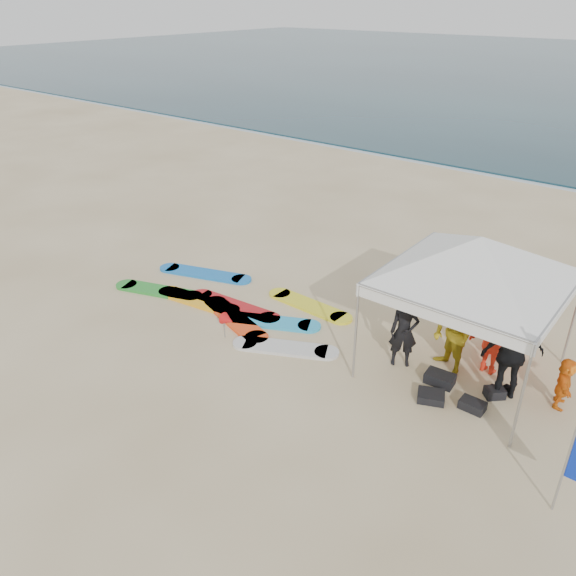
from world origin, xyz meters
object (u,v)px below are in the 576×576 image
(person_black_a, at_px, (404,331))
(person_black_b, at_px, (512,353))
(person_seated, at_px, (564,383))
(canopy_tent, at_px, (482,237))
(person_orange_b, at_px, (506,315))
(person_orange_a, at_px, (495,337))
(person_yellow, at_px, (453,334))
(surfboard_spread, at_px, (234,306))
(marker_pennant, at_px, (228,320))

(person_black_a, bearing_deg, person_black_b, -23.37)
(person_seated, xyz_separation_m, canopy_tent, (-1.92, -0.08, 2.43))
(person_orange_b, xyz_separation_m, person_seated, (1.51, -1.01, -0.43))
(person_orange_a, bearing_deg, person_yellow, 43.64)
(canopy_tent, bearing_deg, surfboard_spread, -169.50)
(person_orange_b, height_order, surfboard_spread, person_orange_b)
(person_seated, distance_m, marker_pennant, 6.80)
(canopy_tent, bearing_deg, person_orange_b, 69.62)
(person_black_a, height_order, canopy_tent, canopy_tent)
(person_orange_b, bearing_deg, person_black_b, 100.23)
(marker_pennant, distance_m, surfboard_spread, 1.51)
(person_yellow, distance_m, person_orange_b, 1.41)
(person_orange_b, relative_size, person_seated, 1.83)
(person_orange_a, distance_m, canopy_tent, 2.22)
(person_black_a, bearing_deg, person_orange_a, -1.00)
(person_yellow, relative_size, person_seated, 1.73)
(person_orange_b, xyz_separation_m, marker_pennant, (-4.92, -3.21, -0.45))
(canopy_tent, bearing_deg, person_orange_a, 35.10)
(person_yellow, xyz_separation_m, person_seated, (2.10, 0.28, -0.37))
(person_black_a, relative_size, person_seated, 1.54)
(person_black_b, distance_m, surfboard_spread, 6.53)
(surfboard_spread, bearing_deg, person_orange_b, 19.77)
(person_black_a, bearing_deg, person_orange_b, 17.10)
(person_black_a, distance_m, person_seated, 3.05)
(canopy_tent, xyz_separation_m, marker_pennant, (-4.52, -2.13, -2.45))
(person_seated, bearing_deg, surfboard_spread, 88.64)
(person_orange_a, distance_m, person_orange_b, 0.77)
(person_black_a, height_order, person_orange_b, person_orange_b)
(person_black_b, xyz_separation_m, canopy_tent, (-1.00, 0.27, 1.96))
(person_black_a, xyz_separation_m, surfboard_spread, (-4.36, -0.44, -0.75))
(person_yellow, distance_m, person_orange_a, 0.85)
(person_orange_a, bearing_deg, surfboard_spread, 17.63)
(person_black_b, xyz_separation_m, marker_pennant, (-5.52, -1.85, -0.48))
(marker_pennant, bearing_deg, person_orange_a, 26.23)
(canopy_tent, xyz_separation_m, surfboard_spread, (-5.42, -1.00, -2.91))
(person_orange_a, relative_size, person_orange_b, 0.85)
(person_orange_a, distance_m, person_black_b, 0.82)
(person_black_b, height_order, person_orange_b, person_black_b)
(person_black_b, xyz_separation_m, person_orange_b, (-0.60, 1.36, -0.04))
(person_black_a, bearing_deg, canopy_tent, -3.22)
(person_orange_a, relative_size, marker_pennant, 2.51)
(person_orange_a, xyz_separation_m, person_black_b, (0.53, -0.61, 0.18))
(person_orange_b, bearing_deg, surfboard_spread, 6.17)
(marker_pennant, bearing_deg, person_black_b, 18.55)
(person_black_a, height_order, person_yellow, person_yellow)
(surfboard_spread, bearing_deg, person_black_a, 5.72)
(person_yellow, distance_m, canopy_tent, 2.07)
(person_black_a, height_order, person_seated, person_black_a)
(person_black_a, xyz_separation_m, person_black_b, (2.06, 0.29, 0.19))
(canopy_tent, height_order, surfboard_spread, canopy_tent)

